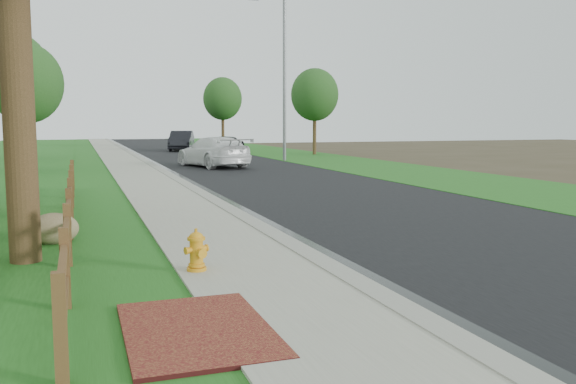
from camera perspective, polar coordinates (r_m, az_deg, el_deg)
name	(u,v)px	position (r m, az deg, el deg)	size (l,w,h in m)	color
ground	(340,295)	(8.68, 4.85, -9.59)	(120.00, 120.00, 0.00)	#362F1D
road	(198,156)	(43.42, -8.44, 3.34)	(8.00, 90.00, 0.02)	black
curb	(137,157)	(42.84, -13.97, 3.24)	(0.40, 90.00, 0.12)	gray
wet_gutter	(142,157)	(42.88, -13.51, 3.20)	(0.50, 90.00, 0.00)	black
sidewalk	(117,157)	(42.75, -15.71, 3.17)	(2.20, 90.00, 0.10)	gray
grass_strip	(87,158)	(42.68, -18.26, 3.05)	(1.60, 90.00, 0.06)	#1D5117
lawn_near	(2,160)	(42.93, -25.22, 2.76)	(9.00, 90.00, 0.04)	#1D5117
verge_far	(290,154)	(45.20, 0.21, 3.55)	(6.00, 90.00, 0.04)	#1D5117
brick_patch	(197,332)	(7.12, -8.53, -12.84)	(1.60, 2.40, 0.11)	maroon
ranch_fence	(70,205)	(14.13, -19.74, -1.11)	(0.12, 16.92, 1.10)	#4A2D18
fire_hydrant	(197,251)	(9.65, -8.55, -5.50)	(0.44, 0.36, 0.66)	#C29116
white_suv	(213,152)	(32.81, -7.01, 3.76)	(2.25, 5.53, 1.60)	white
dark_car_mid	(224,144)	(46.99, -6.04, 4.48)	(1.64, 4.07, 1.39)	black
dark_car_far	(181,141)	(51.78, -9.94, 4.75)	(1.74, 5.00, 1.65)	black
streetlight	(281,68)	(37.75, -0.62, 11.55)	(2.32, 0.34, 10.03)	slate
boulder	(54,229)	(12.85, -21.08, -3.25)	(0.95, 0.71, 0.64)	olive
tree_near_left	(25,83)	(31.68, -23.36, 9.33)	(3.47, 3.47, 6.14)	#372A16
tree_mid_left	(14,72)	(42.43, -24.29, 10.21)	(4.47, 4.47, 7.99)	#372A16
tree_mid_right	(315,95)	(44.68, 2.52, 9.07)	(3.46, 3.46, 6.27)	#372A16
tree_far_right	(223,99)	(55.21, -6.14, 8.67)	(3.45, 3.45, 6.37)	#372A16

